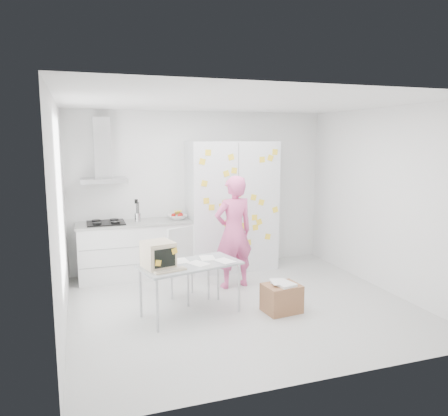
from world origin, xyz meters
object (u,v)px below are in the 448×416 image
object	(u,v)px
cardboard_box	(282,298)
chair	(186,259)
person	(234,232)
desk	(171,260)

from	to	relation	value
cardboard_box	chair	bearing A→B (deg)	140.24
person	cardboard_box	xyz separation A→B (m)	(0.26, -1.13, -0.66)
person	chair	world-z (taller)	person
cardboard_box	desk	bearing A→B (deg)	169.50
person	chair	size ratio (longest dim) A/B	1.70
person	desk	bearing A→B (deg)	29.03
person	cardboard_box	size ratio (longest dim) A/B	3.45
person	desk	size ratio (longest dim) A/B	1.24
chair	cardboard_box	bearing A→B (deg)	-64.61
desk	chair	distance (m)	0.74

